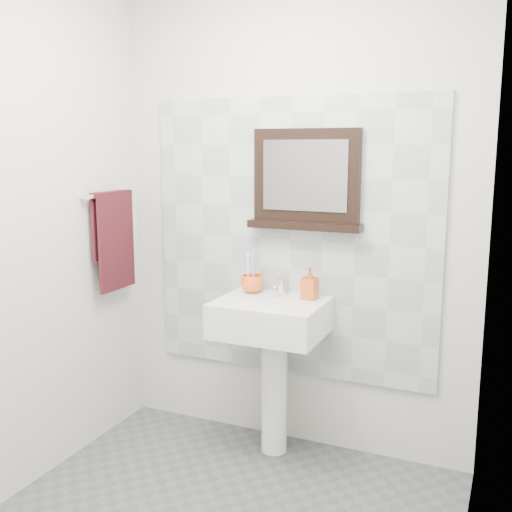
{
  "coord_description": "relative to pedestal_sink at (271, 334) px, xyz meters",
  "views": [
    {
      "loc": [
        1.12,
        -1.91,
        1.64
      ],
      "look_at": [
        0.03,
        0.55,
        1.15
      ],
      "focal_mm": 42.0,
      "sensor_mm": 36.0,
      "label": 1
    }
  ],
  "objects": [
    {
      "name": "back_wall",
      "position": [
        0.02,
        0.23,
        0.57
      ],
      "size": [
        2.0,
        0.01,
        2.5
      ],
      "primitive_type": "cube",
      "color": "beige",
      "rests_on": "ground"
    },
    {
      "name": "right_wall",
      "position": [
        1.02,
        -0.87,
        0.57
      ],
      "size": [
        0.01,
        2.2,
        2.5
      ],
      "primitive_type": "cube",
      "color": "beige",
      "rests_on": "ground"
    },
    {
      "name": "splashback",
      "position": [
        0.02,
        0.21,
        0.47
      ],
      "size": [
        1.6,
        0.02,
        1.5
      ],
      "primitive_type": "cube",
      "color": "#AAB4B9",
      "rests_on": "back_wall"
    },
    {
      "name": "pedestal_sink",
      "position": [
        0.0,
        0.0,
        0.0
      ],
      "size": [
        0.55,
        0.44,
        0.96
      ],
      "color": "white",
      "rests_on": "ground"
    },
    {
      "name": "toothbrush_cup",
      "position": [
        -0.16,
        0.11,
        0.23
      ],
      "size": [
        0.14,
        0.14,
        0.1
      ],
      "primitive_type": "imported",
      "rotation": [
        0.0,
        0.0,
        0.2
      ],
      "color": "#FD601D",
      "rests_on": "pedestal_sink"
    },
    {
      "name": "toothbrushes",
      "position": [
        -0.16,
        0.11,
        0.31
      ],
      "size": [
        0.05,
        0.04,
        0.21
      ],
      "color": "white",
      "rests_on": "toothbrush_cup"
    },
    {
      "name": "soap_dispenser",
      "position": [
        0.17,
        0.1,
        0.27
      ],
      "size": [
        0.08,
        0.08,
        0.17
      ],
      "primitive_type": "imported",
      "rotation": [
        0.0,
        0.0,
        -0.08
      ],
      "color": "red",
      "rests_on": "pedestal_sink"
    },
    {
      "name": "framed_mirror",
      "position": [
        0.12,
        0.19,
        0.78
      ],
      "size": [
        0.61,
        0.11,
        0.52
      ],
      "color": "black",
      "rests_on": "back_wall"
    },
    {
      "name": "towel_bar",
      "position": [
        -0.92,
        -0.08,
        0.7
      ],
      "size": [
        0.07,
        0.4,
        0.03
      ],
      "color": "silver",
      "rests_on": "left_wall"
    },
    {
      "name": "hand_towel",
      "position": [
        -0.92,
        -0.08,
        0.49
      ],
      "size": [
        0.06,
        0.3,
        0.55
      ],
      "color": "#350E14",
      "rests_on": "towel_bar"
    }
  ]
}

